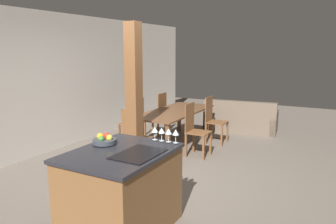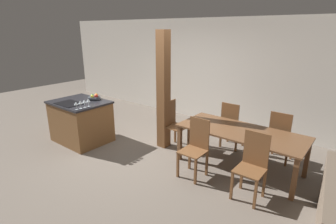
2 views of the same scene
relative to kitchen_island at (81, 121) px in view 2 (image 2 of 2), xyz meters
name	(u,v)px [view 2 (image 2 of 2)]	position (x,y,z in m)	size (l,w,h in m)	color
ground_plane	(139,153)	(1.45, 0.33, -0.46)	(16.00, 16.00, 0.00)	#665B51
wall_back	(208,71)	(1.45, 3.01, 0.89)	(11.20, 0.08, 2.70)	silver
kitchen_island	(81,121)	(0.00, 0.00, 0.00)	(1.21, 0.95, 0.93)	brown
fruit_bowl	(94,97)	(0.13, 0.31, 0.51)	(0.27, 0.27, 0.12)	#383D47
wine_glass_near	(76,104)	(0.53, -0.40, 0.59)	(0.08, 0.08, 0.16)	silver
wine_glass_middle	(80,103)	(0.53, -0.30, 0.59)	(0.08, 0.08, 0.16)	silver
wine_glass_far	(84,102)	(0.53, -0.21, 0.59)	(0.08, 0.08, 0.16)	silver
wine_glass_end	(88,101)	(0.53, -0.12, 0.59)	(0.08, 0.08, 0.16)	silver
dining_table	(240,135)	(3.28, 1.05, 0.18)	(2.19, 0.93, 0.72)	brown
dining_chair_near_left	(195,147)	(2.79, 0.36, 0.06)	(0.40, 0.40, 1.00)	brown
dining_chair_near_right	(252,165)	(3.77, 0.36, 0.06)	(0.40, 0.40, 1.00)	brown
dining_chair_far_left	(231,125)	(2.79, 1.73, 0.06)	(0.40, 0.40, 1.00)	brown
dining_chair_far_right	(280,136)	(3.77, 1.73, 0.06)	(0.40, 0.40, 1.00)	brown
dining_chair_head_end	(174,123)	(1.80, 1.05, 0.06)	(0.40, 0.40, 1.00)	brown
timber_post	(163,91)	(1.62, 0.93, 0.75)	(0.21, 0.21, 2.42)	brown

